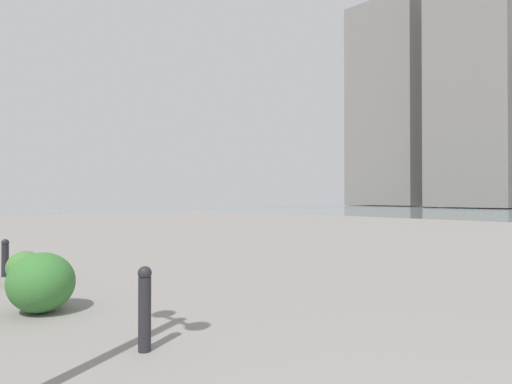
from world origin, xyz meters
The scene contains 6 objects.
building_annex centered at (21.32, -64.36, 18.06)m, with size 10.75×13.71×38.19m.
building_highrise centered at (36.44, -66.83, 16.97)m, with size 11.93×10.21×33.95m.
bollard_near centered at (3.87, -1.05, 0.42)m, with size 0.13×0.13×0.80m.
bollard_mid centered at (9.00, -1.15, 0.36)m, with size 0.13×0.13×0.68m.
shrub_low centered at (8.07, -1.22, 0.27)m, with size 0.64×0.57×0.54m.
shrub_round centered at (6.00, -0.81, 0.37)m, with size 0.88×0.79×0.75m.
Camera 1 is at (0.26, 1.03, 1.46)m, focal length 30.02 mm.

